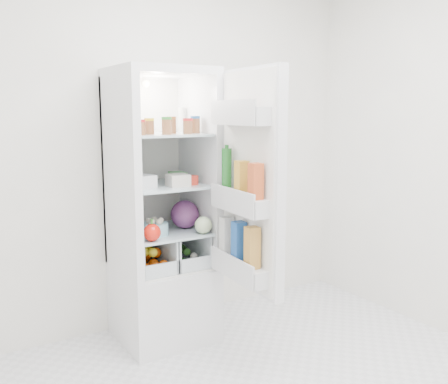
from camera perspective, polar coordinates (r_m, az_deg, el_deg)
room_walls at (r=2.34m, az=9.71°, el=10.66°), size 3.02×3.02×2.61m
refrigerator at (r=3.41m, az=-7.34°, el=-5.53°), size 0.60×0.60×1.80m
shelf_low at (r=3.33m, az=-6.93°, el=-4.52°), size 0.49×0.53×0.01m
shelf_mid at (r=3.28m, az=-7.03°, el=0.75°), size 0.49×0.53×0.02m
shelf_top at (r=3.24m, az=-7.14°, el=6.53°), size 0.49×0.53×0.02m
crisper_left at (r=3.32m, az=-8.82°, el=-6.94°), size 0.23×0.46×0.22m
crisper_right at (r=3.42m, az=-5.01°, el=-6.40°), size 0.23×0.46×0.22m
condiment_jars at (r=3.14m, az=-6.31°, el=7.38°), size 0.46×0.16×0.08m
squeeze_bottle at (r=3.45m, az=-4.83°, el=8.23°), size 0.05×0.05×0.17m
tub_white at (r=3.12m, az=-9.23°, el=1.18°), size 0.15×0.15×0.08m
tub_cream at (r=3.18m, az=-5.29°, el=1.35°), size 0.14×0.14×0.08m
tin_red at (r=3.24m, az=-3.70°, el=1.36°), size 0.11×0.11×0.06m
foil_tray at (r=3.38m, az=-10.81°, el=1.36°), size 0.16×0.12×0.04m
tub_green at (r=3.31m, az=-5.31°, el=1.65°), size 0.10×0.14×0.07m
red_cabbage at (r=3.37m, az=-4.50°, el=-2.56°), size 0.19×0.19×0.19m
bell_pepper at (r=3.06m, az=-8.22°, el=-4.61°), size 0.11×0.11×0.11m
mushroom_bowl at (r=3.21m, az=-7.88°, el=-4.23°), size 0.19×0.19×0.08m
salad_bag at (r=3.22m, az=-2.38°, el=-3.80°), size 0.11×0.11×0.11m
citrus_pile at (r=3.31m, az=-8.62°, el=-7.52°), size 0.20×0.31×0.16m
veg_pile at (r=3.43m, az=-4.90°, el=-7.16°), size 0.16×0.30×0.10m
fridge_door at (r=2.91m, az=2.79°, el=0.60°), size 0.20×0.60×1.30m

